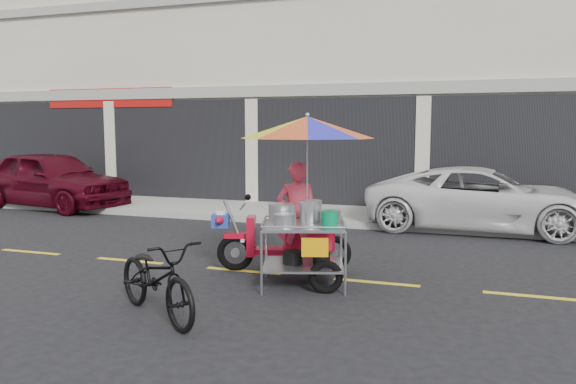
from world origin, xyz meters
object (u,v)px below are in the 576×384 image
(maroon_sedan, at_px, (52,179))
(near_bicycle, at_px, (157,278))
(white_pickup, at_px, (483,199))
(food_vendor_rig, at_px, (301,176))

(maroon_sedan, relative_size, near_bicycle, 2.56)
(maroon_sedan, xyz_separation_m, white_pickup, (10.90, 0.19, -0.11))
(food_vendor_rig, bearing_deg, maroon_sedan, 134.09)
(maroon_sedan, relative_size, food_vendor_rig, 1.67)
(white_pickup, bearing_deg, near_bicycle, 154.65)
(near_bicycle, height_order, food_vendor_rig, food_vendor_rig)
(white_pickup, relative_size, near_bicycle, 2.70)
(maroon_sedan, bearing_deg, food_vendor_rig, -109.67)
(food_vendor_rig, bearing_deg, near_bicycle, -134.33)
(white_pickup, distance_m, food_vendor_rig, 5.51)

